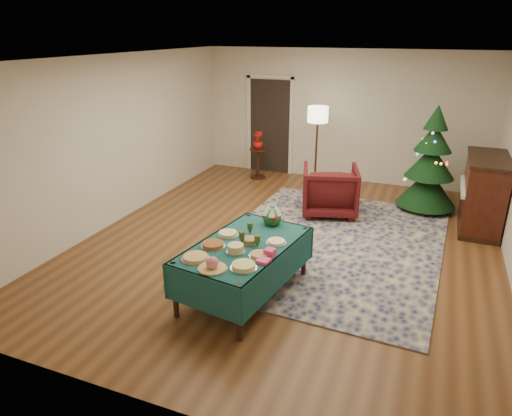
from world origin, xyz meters
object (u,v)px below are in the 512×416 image
at_px(gift_box, 270,253).
at_px(floor_lamp, 318,120).
at_px(armchair, 330,188).
at_px(side_table, 258,164).
at_px(potted_plant, 258,144).
at_px(christmas_tree, 430,164).
at_px(buffet_table, 244,254).
at_px(piano, 483,194).

xyz_separation_m(gift_box, floor_lamp, (-0.64, 4.44, 0.68)).
xyz_separation_m(armchair, side_table, (-1.92, 1.47, -0.16)).
relative_size(armchair, potted_plant, 2.48).
distance_m(gift_box, christmas_tree, 4.30).
xyz_separation_m(buffet_table, christmas_tree, (1.91, 3.84, 0.30)).
bearing_deg(armchair, side_table, -53.38).
height_order(side_table, christmas_tree, christmas_tree).
bearing_deg(potted_plant, armchair, -37.40).
bearing_deg(piano, gift_box, -124.38).
distance_m(side_table, christmas_tree, 3.58).
distance_m(side_table, piano, 4.50).
height_order(armchair, piano, piano).
bearing_deg(piano, floor_lamp, 162.36).
bearing_deg(gift_box, christmas_tree, 69.17).
relative_size(buffet_table, armchair, 1.98).
bearing_deg(side_table, potted_plant, 0.00).
bearing_deg(buffet_table, christmas_tree, 63.51).
xyz_separation_m(gift_box, armchair, (-0.04, 3.16, -0.25)).
xyz_separation_m(buffet_table, floor_lamp, (-0.25, 4.26, 0.86)).
relative_size(side_table, potted_plant, 1.71).
bearing_deg(gift_box, armchair, 90.75).
relative_size(gift_box, armchair, 0.11).
relative_size(buffet_table, potted_plant, 4.91).
height_order(christmas_tree, piano, christmas_tree).
bearing_deg(floor_lamp, christmas_tree, -10.91).
bearing_deg(armchair, piano, 171.45).
bearing_deg(buffet_table, armchair, 83.42).
xyz_separation_m(potted_plant, christmas_tree, (3.49, -0.61, 0.08)).
height_order(buffet_table, piano, piano).
relative_size(buffet_table, side_table, 2.88).
bearing_deg(floor_lamp, potted_plant, 171.64).
xyz_separation_m(floor_lamp, christmas_tree, (2.16, -0.42, -0.56)).
xyz_separation_m(gift_box, side_table, (-1.96, 4.63, -0.41)).
height_order(gift_box, potted_plant, potted_plant).
bearing_deg(potted_plant, gift_box, -67.02).
bearing_deg(gift_box, side_table, 112.98).
bearing_deg(floor_lamp, side_table, 171.64).
bearing_deg(potted_plant, side_table, 0.00).
bearing_deg(gift_box, buffet_table, 155.43).
distance_m(floor_lamp, potted_plant, 1.49).
height_order(floor_lamp, side_table, floor_lamp).
height_order(armchair, floor_lamp, floor_lamp).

